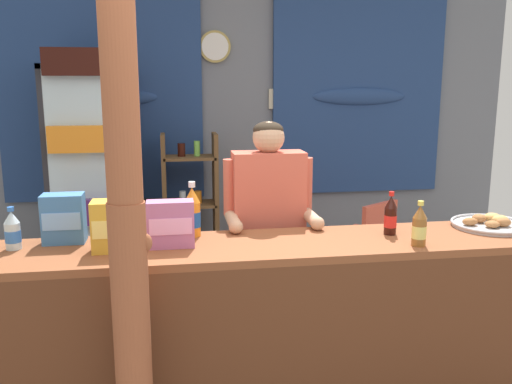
{
  "coord_description": "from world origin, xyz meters",
  "views": [
    {
      "loc": [
        -0.62,
        -2.21,
        1.79
      ],
      "look_at": [
        -0.1,
        1.01,
        1.13
      ],
      "focal_mm": 37.88,
      "sensor_mm": 36.0,
      "label": 1
    }
  ],
  "objects": [
    {
      "name": "ground_plane",
      "position": [
        0.0,
        1.09,
        0.0
      ],
      "size": [
        7.06,
        7.06,
        0.0
      ],
      "primitive_type": "plane",
      "color": "slate"
    },
    {
      "name": "back_wall_curtained",
      "position": [
        -0.01,
        2.76,
        1.44
      ],
      "size": [
        5.14,
        0.22,
        2.77
      ],
      "color": "slate",
      "rests_on": "ground"
    },
    {
      "name": "stall_counter",
      "position": [
        -0.14,
        0.33,
        0.59
      ],
      "size": [
        3.09,
        0.55,
        0.97
      ],
      "color": "brown",
      "rests_on": "ground"
    },
    {
      "name": "timber_post",
      "position": [
        -0.81,
        0.0,
        1.25
      ],
      "size": [
        0.18,
        0.16,
        2.62
      ],
      "color": "#995133",
      "rests_on": "ground"
    },
    {
      "name": "drink_fridge",
      "position": [
        -1.23,
        2.27,
        1.11
      ],
      "size": [
        0.67,
        0.72,
        2.04
      ],
      "color": "#232328",
      "rests_on": "ground"
    },
    {
      "name": "bottle_shelf_rack",
      "position": [
        -0.46,
        2.4,
        0.71
      ],
      "size": [
        0.48,
        0.28,
        1.37
      ],
      "color": "brown",
      "rests_on": "ground"
    },
    {
      "name": "plastic_lawn_chair",
      "position": [
        0.93,
        1.83,
        0.49
      ],
      "size": [
        0.61,
        0.61,
        0.86
      ],
      "color": "#E5563D",
      "rests_on": "ground"
    },
    {
      "name": "shopkeeper",
      "position": [
        -0.04,
        0.91,
        0.99
      ],
      "size": [
        0.54,
        0.42,
        1.57
      ],
      "color": "#28282D",
      "rests_on": "ground"
    },
    {
      "name": "soda_bottle_orange_soda",
      "position": [
        -0.51,
        0.64,
        1.1
      ],
      "size": [
        0.09,
        0.09,
        0.3
      ],
      "color": "orange",
      "rests_on": "stall_counter"
    },
    {
      "name": "soda_bottle_water",
      "position": [
        -1.41,
        0.54,
        1.06
      ],
      "size": [
        0.08,
        0.08,
        0.22
      ],
      "color": "silver",
      "rests_on": "stall_counter"
    },
    {
      "name": "soda_bottle_cola",
      "position": [
        0.56,
        0.5,
        1.07
      ],
      "size": [
        0.07,
        0.07,
        0.24
      ],
      "color": "black",
      "rests_on": "stall_counter"
    },
    {
      "name": "soda_bottle_iced_tea",
      "position": [
        0.62,
        0.28,
        1.07
      ],
      "size": [
        0.07,
        0.07,
        0.23
      ],
      "color": "brown",
      "rests_on": "stall_counter"
    },
    {
      "name": "snack_box_choco_powder",
      "position": [
        -0.92,
        0.44,
        1.1
      ],
      "size": [
        0.18,
        0.15,
        0.25
      ],
      "color": "gold",
      "rests_on": "stall_counter"
    },
    {
      "name": "snack_box_wafer",
      "position": [
        -0.63,
        0.46,
        1.09
      ],
      "size": [
        0.23,
        0.11,
        0.24
      ],
      "color": "#B76699",
      "rests_on": "stall_counter"
    },
    {
      "name": "snack_box_biscuit",
      "position": [
        -1.18,
        0.62,
        1.1
      ],
      "size": [
        0.21,
        0.13,
        0.26
      ],
      "color": "#3D75B7",
      "rests_on": "stall_counter"
    },
    {
      "name": "pastry_tray",
      "position": [
        1.19,
        0.55,
        0.99
      ],
      "size": [
        0.44,
        0.44,
        0.07
      ],
      "color": "#BCBCC1",
      "rests_on": "stall_counter"
    }
  ]
}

